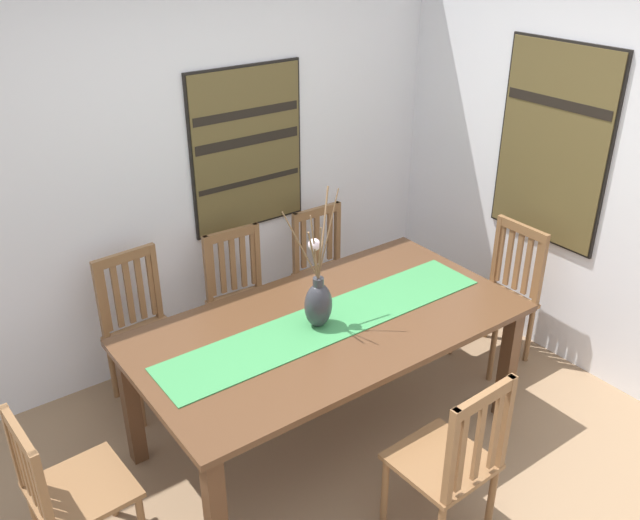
{
  "coord_description": "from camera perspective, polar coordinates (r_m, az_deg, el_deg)",
  "views": [
    {
      "loc": [
        -1.81,
        -1.91,
        2.73
      ],
      "look_at": [
        0.08,
        0.67,
        1.08
      ],
      "focal_mm": 38.28,
      "sensor_mm": 36.0,
      "label": 1
    }
  ],
  "objects": [
    {
      "name": "ground_plane",
      "position": [
        3.8,
        5.23,
        -19.1
      ],
      "size": [
        6.4,
        6.4,
        0.03
      ],
      "primitive_type": "cube",
      "color": "#8E7051"
    },
    {
      "name": "wall_back",
      "position": [
        4.41,
        -10.21,
        8.56
      ],
      "size": [
        6.4,
        0.12,
        2.7
      ],
      "primitive_type": "cube",
      "color": "silver",
      "rests_on": "ground_plane"
    },
    {
      "name": "wall_side",
      "position": [
        4.36,
        24.93,
        6.22
      ],
      "size": [
        0.12,
        6.4,
        2.7
      ],
      "primitive_type": "cube",
      "color": "silver",
      "rests_on": "ground_plane"
    },
    {
      "name": "dining_table",
      "position": [
        3.69,
        0.71,
        -6.4
      ],
      "size": [
        2.09,
        1.1,
        0.78
      ],
      "color": "#51331E",
      "rests_on": "ground_plane"
    },
    {
      "name": "table_runner",
      "position": [
        3.64,
        0.72,
        -5.15
      ],
      "size": [
        1.92,
        0.36,
        0.01
      ],
      "primitive_type": "cube",
      "color": "#388447",
      "rests_on": "dining_table"
    },
    {
      "name": "centerpiece_vase",
      "position": [
        3.53,
        -0.16,
        -3.36
      ],
      "size": [
        0.3,
        0.22,
        0.75
      ],
      "color": "#333338",
      "rests_on": "dining_table"
    },
    {
      "name": "chair_0",
      "position": [
        4.26,
        -14.63,
        -5.52
      ],
      "size": [
        0.45,
        0.45,
        0.95
      ],
      "color": "brown",
      "rests_on": "ground_plane"
    },
    {
      "name": "chair_1",
      "position": [
        4.49,
        -6.44,
        -3.07
      ],
      "size": [
        0.44,
        0.44,
        0.91
      ],
      "color": "brown",
      "rests_on": "ground_plane"
    },
    {
      "name": "chair_2",
      "position": [
        3.34,
        -20.41,
        -17.55
      ],
      "size": [
        0.44,
        0.44,
        0.88
      ],
      "color": "brown",
      "rests_on": "ground_plane"
    },
    {
      "name": "chair_3",
      "position": [
        4.8,
        0.67,
        -0.95
      ],
      "size": [
        0.42,
        0.42,
        0.9
      ],
      "color": "brown",
      "rests_on": "ground_plane"
    },
    {
      "name": "chair_4",
      "position": [
        3.32,
        10.94,
        -16.13
      ],
      "size": [
        0.44,
        0.44,
        0.95
      ],
      "color": "brown",
      "rests_on": "ground_plane"
    },
    {
      "name": "chair_5",
      "position": [
        4.65,
        14.95,
        -2.62
      ],
      "size": [
        0.42,
        0.42,
        0.94
      ],
      "color": "brown",
      "rests_on": "ground_plane"
    },
    {
      "name": "painting_on_back_wall",
      "position": [
        4.49,
        -6.12,
        9.22
      ],
      "size": [
        0.82,
        0.05,
        1.07
      ],
      "color": "black"
    },
    {
      "name": "painting_on_side_wall",
      "position": [
        4.55,
        18.92,
        9.1
      ],
      "size": [
        0.05,
        0.8,
        1.27
      ],
      "color": "black"
    }
  ]
}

